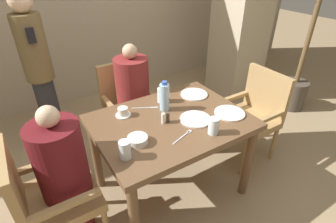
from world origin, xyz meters
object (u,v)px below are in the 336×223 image
Objects in this scene: plate_main_left at (194,94)px; glass_tall_mid at (125,150)px; teacup_with_saucer at (123,112)px; water_bottle at (165,97)px; plate_dessert_center at (195,119)px; chair_left_side at (47,195)px; chair_right_side at (253,112)px; standing_host at (39,69)px; diner_in_left_chair at (65,178)px; glass_tall_far at (214,126)px; potted_palm at (304,53)px; chair_far_side at (129,103)px; plate_main_right at (230,113)px; bowl_small at (138,140)px; glass_tall_near at (162,95)px; diner_in_far_chair at (134,100)px.

glass_tall_mid reaches higher than plate_main_left.
teacup_with_saucer is 0.35m from water_bottle.
plate_dessert_center is at bearing -64.50° from water_bottle.
chair_left_side is 1.16m from plate_dessert_center.
chair_right_side is 0.57× the size of standing_host.
glass_tall_far is (0.99, -0.31, 0.23)m from diner_in_left_chair.
water_bottle reaches higher than teacup_with_saucer.
potted_palm reaches higher than glass_tall_far.
potted_palm reaches higher than chair_far_side.
chair_left_side is at bearing 180.00° from diner_in_left_chair.
glass_tall_mid is at bearing -81.49° from standing_host.
bowl_small is (-0.78, 0.06, 0.02)m from plate_main_right.
chair_far_side is at bearing 98.74° from glass_tall_near.
chair_far_side is at bearing 90.00° from diner_in_far_chair.
glass_tall_far reaches higher than teacup_with_saucer.
chair_right_side is (0.97, -0.82, 0.00)m from chair_far_side.
potted_palm is 2.49m from teacup_with_saucer.
bowl_small is (0.36, -1.47, -0.08)m from standing_host.
chair_left_side is at bearing -165.11° from glass_tall_near.
water_bottle is at bearing 115.50° from plate_dessert_center.
chair_right_side is (1.79, 0.00, -0.08)m from diner_in_left_chair.
standing_host reaches higher than glass_tall_far.
chair_right_side is at bearing 8.37° from glass_tall_mid.
diner_in_far_chair is 0.82m from plate_dessert_center.
teacup_with_saucer is at bearing 20.25° from chair_left_side.
chair_right_side is 1.01m from water_bottle.
teacup_with_saucer is 0.98× the size of glass_tall_mid.
glass_tall_near and glass_tall_mid have the same top height.
chair_right_side is at bearing -11.31° from teacup_with_saucer.
chair_right_side is (0.97, -0.68, -0.10)m from diner_in_far_chair.
diner_in_left_chair is 1.17m from chair_far_side.
plate_dessert_center is (-0.23, -0.33, 0.00)m from plate_main_left.
standing_host is at bearing 126.45° from glass_tall_near.
water_bottle reaches higher than plate_main_right.
chair_far_side is 1.18m from glass_tall_far.
water_bottle is (-0.12, 0.25, 0.11)m from plate_dessert_center.
water_bottle is 2.02× the size of glass_tall_far.
diner_in_left_chair is 9.30× the size of teacup_with_saucer.
chair_far_side is at bearing 168.21° from potted_palm.
plate_dessert_center is at bearing -5.15° from chair_left_side.
diner_in_far_chair is at bearing 99.10° from glass_tall_far.
chair_right_side is at bearing 20.73° from glass_tall_far.
plate_dessert_center is at bearing -125.45° from plate_main_left.
chair_far_side is 0.76m from plate_main_left.
plate_main_right is at bearing -14.85° from plate_dessert_center.
water_bottle is at bearing 170.62° from chair_right_side.
diner_in_left_chair is at bearing -140.49° from diner_in_far_chair.
glass_tall_far is (1.12, -0.31, 0.31)m from chair_left_side.
plate_main_left is (1.36, 0.23, 0.26)m from chair_left_side.
plate_dessert_center is 1.94× the size of glass_tall_far.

